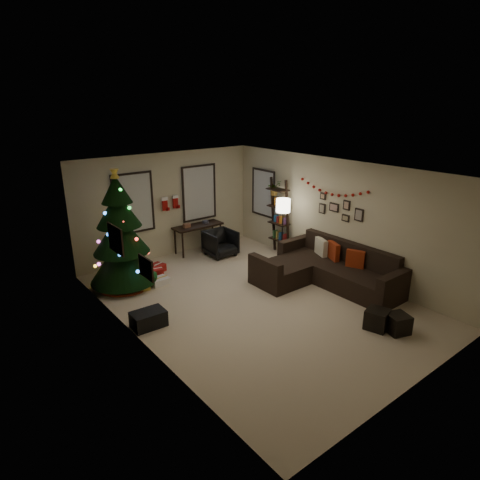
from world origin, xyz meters
The scene contains 29 objects.
floor centered at (0.00, 0.00, 0.00)m, with size 7.00×7.00×0.00m, color beige.
ceiling centered at (0.00, 0.00, 2.70)m, with size 7.00×7.00×0.00m, color white.
wall_back centered at (0.00, 3.50, 1.35)m, with size 5.00×5.00×0.00m, color beige.
wall_front centered at (0.00, -3.50, 1.35)m, with size 5.00×5.00×0.00m, color beige.
wall_left centered at (-2.50, 0.00, 1.35)m, with size 7.00×7.00×0.00m, color beige.
wall_right centered at (2.50, 0.00, 1.35)m, with size 7.00×7.00×0.00m, color beige.
window_back_left centered at (-0.95, 3.47, 1.55)m, with size 1.05×0.06×1.50m.
window_back_right centered at (0.95, 3.47, 1.55)m, with size 1.05×0.06×1.50m.
window_right_wall centered at (2.47, 2.55, 1.50)m, with size 0.06×0.90×1.30m.
christmas_tree centered at (-1.79, 2.36, 1.12)m, with size 1.46×1.46×2.71m.
presents centered at (-1.29, 2.17, 0.11)m, with size 1.43×1.01×0.30m.
sofa centered at (1.82, -0.31, 0.30)m, with size 2.04×2.96×0.91m.
pillow_red_a centered at (2.21, -0.80, 0.64)m, with size 0.11×0.40×0.40m, color maroon.
pillow_red_b centered at (2.21, -0.19, 0.64)m, with size 0.11×0.42×0.42m, color maroon.
pillow_cream centered at (2.21, 0.18, 0.63)m, with size 0.12×0.43×0.43m, color beige.
ottoman_near centered at (1.05, -2.20, 0.18)m, with size 0.38×0.38×0.37m, color black.
ottoman_far centered at (1.22, -2.51, 0.17)m, with size 0.37×0.37×0.35m, color black.
desk centered at (0.72, 3.22, 0.65)m, with size 1.37×0.49×0.74m.
desk_chair centered at (1.00, 2.57, 0.35)m, with size 0.67×0.63×0.69m, color black.
bookshelf centered at (2.30, 1.72, 0.99)m, with size 0.30×0.60×2.05m.
potted_plant centered at (2.30, 1.94, 1.81)m, with size 0.45×0.39×0.50m, color #4C4C4C.
floor_lamp centered at (1.95, 1.23, 1.37)m, with size 0.35×0.35×1.65m.
art_map centered at (-2.48, 0.84, 1.65)m, with size 0.04×0.60×0.50m.
art_abstract centered at (-2.48, -0.31, 1.48)m, with size 0.04×0.45×0.35m.
gallery centered at (2.48, -0.07, 1.57)m, with size 0.03×1.25×0.54m.
garland centered at (2.45, 0.16, 1.99)m, with size 0.08×1.90×0.30m, color #A5140C, non-canonical shape.
stocking_left centered at (-0.14, 3.36, 1.43)m, with size 0.20×0.05×0.36m.
stocking_right centered at (0.19, 3.40, 1.44)m, with size 0.20×0.05×0.36m.
storage_bin centered at (-2.17, 0.42, 0.15)m, with size 0.60×0.40×0.30m, color black.
Camera 1 is at (-5.05, -5.92, 3.99)m, focal length 31.28 mm.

